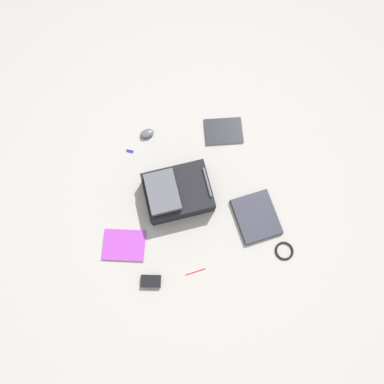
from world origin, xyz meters
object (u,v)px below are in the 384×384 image
(book_blue, at_px, (223,131))
(usb_stick, at_px, (130,151))
(backpack, at_px, (176,192))
(computer_mouse, at_px, (147,134))
(laptop, at_px, (256,217))
(book_red, at_px, (124,245))
(cable_coil, at_px, (284,251))
(pen_black, at_px, (196,272))
(power_brick, at_px, (151,281))

(book_blue, height_order, usb_stick, book_blue)
(backpack, distance_m, computer_mouse, 0.50)
(laptop, distance_m, book_red, 0.87)
(cable_coil, bearing_deg, book_red, -99.39)
(backpack, height_order, cable_coil, backpack)
(laptop, height_order, cable_coil, laptop)
(backpack, distance_m, laptop, 0.54)
(backpack, bearing_deg, book_blue, 138.17)
(computer_mouse, height_order, pen_black, computer_mouse)
(computer_mouse, height_order, cable_coil, computer_mouse)
(computer_mouse, xyz_separation_m, pen_black, (0.97, 0.22, -0.01))
(backpack, xyz_separation_m, cable_coil, (0.45, 0.64, -0.08))
(cable_coil, relative_size, power_brick, 0.97)
(book_red, relative_size, cable_coil, 2.52)
(book_red, bearing_deg, computer_mouse, 163.92)
(computer_mouse, bearing_deg, backpack, 0.72)
(book_blue, distance_m, power_brick, 1.13)
(book_blue, distance_m, pen_black, 0.98)
(backpack, bearing_deg, computer_mouse, -161.46)
(backpack, distance_m, cable_coil, 0.78)
(laptop, bearing_deg, pen_black, -55.75)
(book_red, bearing_deg, usb_stick, 172.37)
(computer_mouse, distance_m, pen_black, 1.00)
(book_red, relative_size, power_brick, 2.45)
(backpack, height_order, usb_stick, backpack)
(backpack, relative_size, power_brick, 3.71)
(power_brick, distance_m, pen_black, 0.28)
(cable_coil, relative_size, usb_stick, 2.41)
(cable_coil, bearing_deg, book_blue, -163.52)
(cable_coil, bearing_deg, backpack, -125.23)
(usb_stick, bearing_deg, pen_black, 21.87)
(usb_stick, bearing_deg, book_red, -7.63)
(computer_mouse, bearing_deg, book_blue, 67.55)
(cable_coil, xyz_separation_m, power_brick, (0.08, -0.86, 0.01))
(usb_stick, bearing_deg, computer_mouse, 129.94)
(power_brick, bearing_deg, usb_stick, -175.82)
(computer_mouse, bearing_deg, laptop, 26.24)
(laptop, relative_size, pen_black, 2.66)
(computer_mouse, relative_size, cable_coil, 0.82)
(backpack, xyz_separation_m, book_red, (0.28, -0.37, -0.07))
(laptop, distance_m, pen_black, 0.53)
(pen_black, bearing_deg, backpack, -173.24)
(backpack, relative_size, computer_mouse, 4.64)
(book_red, relative_size, usb_stick, 6.08)
(backpack, bearing_deg, cable_coil, 54.77)
(laptop, bearing_deg, book_blue, -169.36)
(computer_mouse, relative_size, usb_stick, 1.99)
(book_blue, relative_size, cable_coil, 2.33)
(pen_black, bearing_deg, usb_stick, -158.13)
(backpack, xyz_separation_m, usb_stick, (-0.36, -0.29, -0.08))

